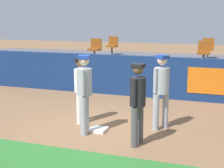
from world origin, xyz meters
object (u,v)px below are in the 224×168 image
(seat_back_left, at_px, (112,45))
(player_umpire, at_px, (138,99))
(player_runner_visitor, at_px, (161,87))
(seat_back_right, at_px, (208,47))
(player_fielder_home, at_px, (81,86))
(player_coach_visitor, at_px, (84,89))
(seat_front_left, at_px, (95,48))
(first_base, at_px, (98,130))
(seat_front_right, at_px, (204,51))

(seat_back_left, bearing_deg, player_umpire, -66.72)
(player_runner_visitor, bearing_deg, seat_back_left, -117.96)
(player_runner_visitor, xyz_separation_m, seat_back_right, (0.65, 6.54, 0.48))
(player_fielder_home, distance_m, player_runner_visitor, 2.11)
(player_coach_visitor, bearing_deg, player_fielder_home, -165.09)
(player_coach_visitor, bearing_deg, seat_back_right, 147.00)
(player_fielder_home, xyz_separation_m, seat_front_left, (-1.62, 4.90, 0.57))
(player_umpire, relative_size, seat_back_left, 2.13)
(player_runner_visitor, bearing_deg, first_base, -30.10)
(player_coach_visitor, bearing_deg, seat_back_left, 178.84)
(player_coach_visitor, distance_m, seat_front_left, 6.04)
(first_base, height_order, seat_back_left, seat_back_left)
(player_fielder_home, bearing_deg, player_umpire, 50.25)
(first_base, height_order, player_fielder_home, player_fielder_home)
(player_fielder_home, xyz_separation_m, seat_back_right, (2.75, 6.70, 0.57))
(player_runner_visitor, xyz_separation_m, seat_front_right, (0.62, 4.74, 0.48))
(seat_front_right, height_order, seat_front_left, same)
(player_runner_visitor, bearing_deg, player_fielder_home, -52.41)
(player_umpire, height_order, seat_back_left, seat_back_left)
(player_fielder_home, xyz_separation_m, seat_back_left, (-1.50, 6.70, 0.57))
(seat_back_left, bearing_deg, seat_front_right, -23.05)
(first_base, bearing_deg, seat_back_left, 106.98)
(seat_back_right, distance_m, seat_front_right, 1.80)
(player_fielder_home, distance_m, seat_front_right, 5.64)
(player_runner_visitor, xyz_separation_m, seat_back_left, (-3.61, 6.54, 0.48))
(player_umpire, distance_m, seat_front_left, 6.92)
(first_base, height_order, seat_front_left, seat_front_left)
(player_fielder_home, height_order, player_coach_visitor, player_coach_visitor)
(first_base, distance_m, player_umpire, 1.60)
(player_runner_visitor, xyz_separation_m, player_coach_visitor, (-1.66, -0.91, 0.02))
(player_fielder_home, distance_m, seat_front_left, 5.20)
(seat_back_right, distance_m, seat_back_left, 4.25)
(seat_front_left, bearing_deg, seat_back_left, 86.26)
(player_fielder_home, bearing_deg, seat_back_right, 148.08)
(first_base, distance_m, player_runner_visitor, 1.87)
(player_runner_visitor, relative_size, player_coach_visitor, 0.98)
(seat_front_left, bearing_deg, player_fielder_home, -71.70)
(player_runner_visitor, relative_size, seat_front_left, 2.21)
(player_umpire, bearing_deg, seat_back_right, 179.75)
(player_umpire, bearing_deg, seat_front_left, -143.46)
(seat_front_right, distance_m, seat_front_left, 4.35)
(player_coach_visitor, height_order, seat_front_right, seat_front_right)
(seat_back_right, bearing_deg, player_umpire, -96.69)
(first_base, height_order, seat_front_right, seat_front_right)
(player_fielder_home, relative_size, seat_back_right, 2.04)
(first_base, relative_size, seat_front_right, 0.48)
(seat_front_right, bearing_deg, player_umpire, -98.45)
(first_base, xyz_separation_m, player_runner_visitor, (1.40, 0.70, 1.03))
(player_umpire, xyz_separation_m, seat_front_right, (0.89, 5.97, 0.52))
(player_umpire, distance_m, seat_back_left, 8.47)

